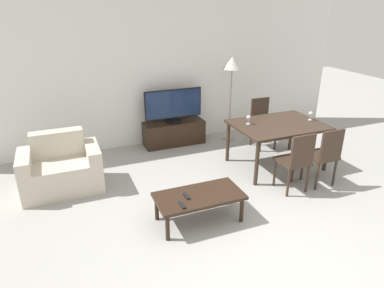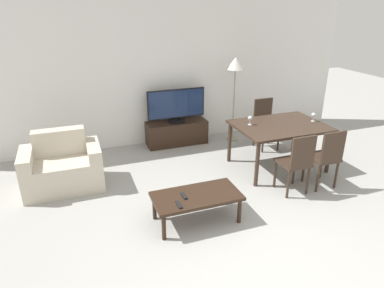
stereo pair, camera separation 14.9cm
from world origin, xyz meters
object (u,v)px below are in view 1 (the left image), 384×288
(dining_chair_far, at_px, (262,120))
(coffee_table, at_px, (199,198))
(floor_lamp, at_px, (232,68))
(remote_primary, at_px, (182,205))
(armchair, at_px, (61,170))
(wine_glass_center, at_px, (249,118))
(tv_stand, at_px, (174,133))
(remote_secondary, at_px, (187,196))
(wine_glass_left, at_px, (311,114))
(tv, at_px, (173,106))
(dining_table, at_px, (278,128))
(dining_chair_near, at_px, (296,159))
(dining_chair_near_right, at_px, (325,154))

(dining_chair_far, bearing_deg, coffee_table, -138.56)
(coffee_table, height_order, floor_lamp, floor_lamp)
(coffee_table, xyz_separation_m, remote_primary, (-0.27, -0.15, 0.05))
(armchair, height_order, wine_glass_center, wine_glass_center)
(tv_stand, distance_m, remote_secondary, 2.57)
(armchair, distance_m, wine_glass_center, 2.92)
(coffee_table, bearing_deg, wine_glass_left, 21.41)
(coffee_table, bearing_deg, armchair, 136.05)
(tv, bearing_deg, remote_primary, -107.14)
(floor_lamp, height_order, wine_glass_center, floor_lamp)
(tv, relative_size, dining_chair_far, 1.20)
(dining_table, bearing_deg, tv, 129.63)
(floor_lamp, relative_size, remote_secondary, 10.71)
(tv_stand, height_order, remote_primary, tv_stand)
(armchair, xyz_separation_m, remote_primary, (1.25, -1.62, 0.07))
(remote_primary, xyz_separation_m, wine_glass_left, (2.65, 1.08, 0.45))
(tv_stand, bearing_deg, wine_glass_left, -40.12)
(coffee_table, distance_m, dining_chair_near, 1.56)
(tv, relative_size, dining_table, 0.77)
(wine_glass_center, bearing_deg, remote_primary, -141.22)
(dining_table, distance_m, remote_secondary, 2.19)
(wine_glass_center, bearing_deg, tv_stand, 120.55)
(tv_stand, relative_size, dining_table, 0.81)
(dining_table, xyz_separation_m, dining_chair_far, (0.25, 0.82, -0.15))
(floor_lamp, bearing_deg, tv_stand, 172.06)
(tv, distance_m, dining_chair_far, 1.67)
(dining_chair_far, height_order, wine_glass_center, dining_chair_far)
(dining_chair_far, bearing_deg, armchair, -174.74)
(armchair, bearing_deg, dining_chair_near_right, -20.32)
(tv_stand, distance_m, dining_chair_near_right, 2.79)
(tv, bearing_deg, floor_lamp, -7.81)
(dining_chair_near_right, bearing_deg, coffee_table, -175.75)
(dining_table, distance_m, dining_chair_far, 0.87)
(floor_lamp, bearing_deg, wine_glass_left, -62.29)
(dining_chair_near_right, bearing_deg, dining_table, 106.77)
(tv_stand, relative_size, dining_chair_near_right, 1.27)
(tv, relative_size, dining_chair_near, 1.20)
(dining_chair_far, relative_size, floor_lamp, 0.56)
(remote_primary, bearing_deg, dining_chair_near, 9.48)
(dining_table, xyz_separation_m, remote_primary, (-2.06, -1.13, -0.28))
(floor_lamp, relative_size, wine_glass_center, 11.00)
(armchair, xyz_separation_m, wine_glass_left, (3.90, -0.54, 0.53))
(dining_chair_far, bearing_deg, dining_table, -106.77)
(coffee_table, bearing_deg, wine_glass_center, 40.54)
(dining_chair_near, xyz_separation_m, dining_chair_near_right, (0.50, 0.00, 0.00))
(coffee_table, relative_size, floor_lamp, 0.67)
(remote_primary, bearing_deg, tv_stand, 72.87)
(armchair, relative_size, remote_primary, 7.27)
(remote_secondary, distance_m, wine_glass_center, 1.92)
(tv_stand, height_order, coffee_table, tv_stand)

